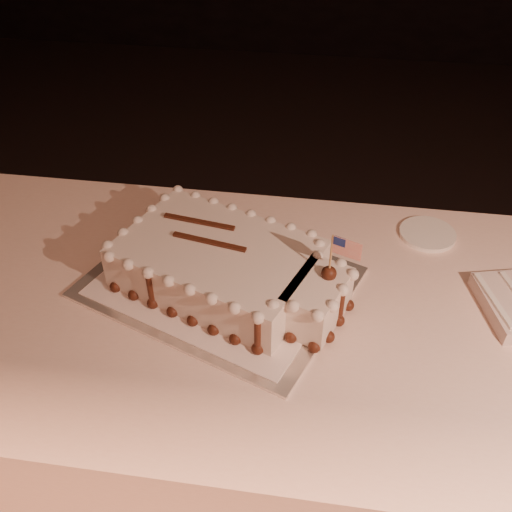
# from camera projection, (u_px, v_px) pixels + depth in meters

# --- Properties ---
(room_shell) EXTENTS (6.10, 8.10, 2.90)m
(room_shell) POSITION_uv_depth(u_px,v_px,m) (382.00, 254.00, 0.28)
(room_shell) COLOR black
(room_shell) RESTS_ON ground
(banquet_table) EXTENTS (2.40, 0.80, 0.75)m
(banquet_table) POSITION_uv_depth(u_px,v_px,m) (317.00, 419.00, 1.40)
(banquet_table) COLOR #FCD6C3
(banquet_table) RESTS_ON ground
(cake_board) EXTENTS (0.63, 0.56, 0.01)m
(cake_board) POSITION_uv_depth(u_px,v_px,m) (219.00, 282.00, 1.22)
(cake_board) COLOR silver
(cake_board) RESTS_ON banquet_table
(doily) EXTENTS (0.57, 0.50, 0.00)m
(doily) POSITION_uv_depth(u_px,v_px,m) (219.00, 280.00, 1.22)
(doily) COLOR white
(doily) RESTS_ON cake_board
(sheet_cake) EXTENTS (0.52, 0.40, 0.20)m
(sheet_cake) POSITION_uv_depth(u_px,v_px,m) (229.00, 268.00, 1.18)
(sheet_cake) COLOR silver
(sheet_cake) RESTS_ON doily
(side_plate) EXTENTS (0.13, 0.13, 0.01)m
(side_plate) POSITION_uv_depth(u_px,v_px,m) (427.00, 234.00, 1.35)
(side_plate) COLOR white
(side_plate) RESTS_ON banquet_table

